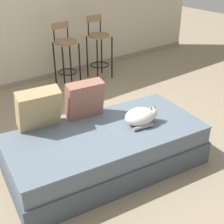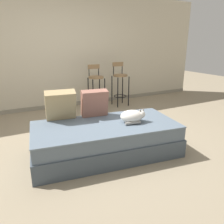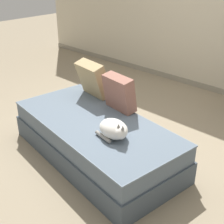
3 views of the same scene
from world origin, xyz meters
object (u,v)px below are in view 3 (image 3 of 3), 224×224
cat (114,129)px  throw_pillow_middle (119,93)px  couch (96,139)px  throw_pillow_corner (93,79)px

cat → throw_pillow_middle: bearing=127.4°
couch → cat: 0.49m
throw_pillow_middle → cat: 0.61m
throw_pillow_middle → cat: throw_pillow_middle is taller
couch → throw_pillow_middle: (0.00, 0.38, 0.42)m
couch → throw_pillow_corner: bearing=137.8°
couch → cat: cat is taller
throw_pillow_middle → throw_pillow_corner: bearing=172.2°
couch → throw_pillow_middle: size_ratio=5.10×
couch → throw_pillow_middle: bearing=89.7°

